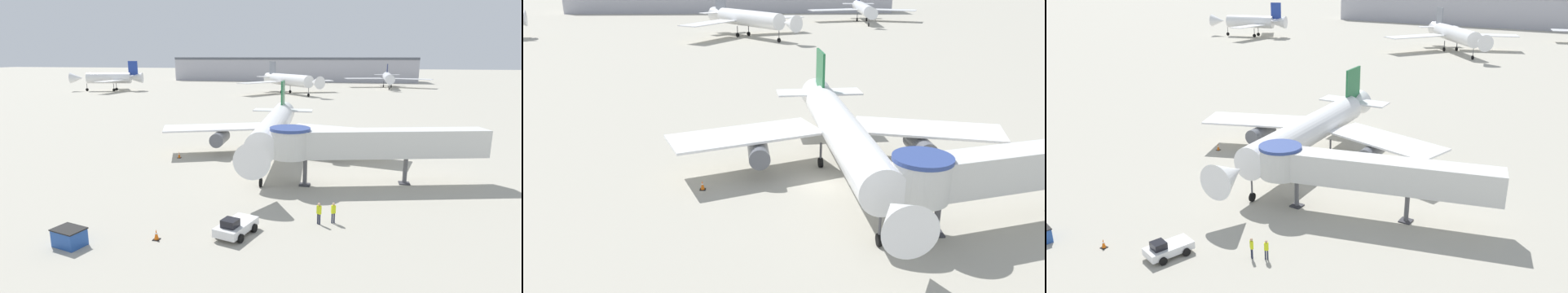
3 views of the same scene
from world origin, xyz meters
TOP-DOWN VIEW (x-y plane):
  - ground_plane at (0.00, 0.00)m, footprint 800.00×800.00m
  - main_airplane at (1.86, 2.07)m, footprint 31.64×32.96m
  - jet_bridge at (12.83, -7.37)m, footprint 21.96×8.40m
  - traffic_cone_port_wing at (-10.35, -0.61)m, footprint 0.50×0.50m
  - background_jet_navy_tail at (28.13, 132.08)m, footprint 36.55×35.11m
  - background_jet_gray_tail at (-9.03, 95.41)m, footprint 31.96×30.37m

SIDE VIEW (x-z plane):
  - ground_plane at x=0.00m, z-range 0.00..0.00m
  - traffic_cone_port_wing at x=-10.35m, z-range -0.02..0.81m
  - main_airplane at x=1.86m, z-range -0.71..8.64m
  - background_jet_navy_tail at x=28.13m, z-range -0.58..9.23m
  - jet_bridge at x=12.83m, z-range 1.37..7.47m
  - background_jet_gray_tail at x=-9.03m, z-range -0.71..10.55m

